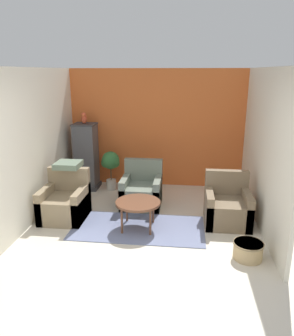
{
  "coord_description": "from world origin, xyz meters",
  "views": [
    {
      "loc": [
        0.64,
        -3.65,
        2.51
      ],
      "look_at": [
        0.0,
        1.75,
        0.9
      ],
      "focal_mm": 35.0,
      "sensor_mm": 36.0,
      "label": 1
    }
  ],
  "objects": [
    {
      "name": "area_rug",
      "position": [
        -0.09,
        1.25,
        0.01
      ],
      "size": [
        2.19,
        1.11,
        0.01
      ],
      "color": "slate",
      "rests_on": "ground_plane"
    },
    {
      "name": "ground_plane",
      "position": [
        0.0,
        0.0,
        0.0
      ],
      "size": [
        20.0,
        20.0,
        0.0
      ],
      "primitive_type": "plane",
      "color": "beige",
      "rests_on": "ground"
    },
    {
      "name": "throw_pillow",
      "position": [
        -1.43,
        1.77,
        0.91
      ],
      "size": [
        0.44,
        0.44,
        0.1
      ],
      "color": "slate",
      "rests_on": "armchair_left"
    },
    {
      "name": "armchair_middle",
      "position": [
        -0.16,
        2.24,
        0.28
      ],
      "size": [
        0.75,
        0.78,
        0.86
      ],
      "color": "slate",
      "rests_on": "ground_plane"
    },
    {
      "name": "armchair_left",
      "position": [
        -1.43,
        1.49,
        0.28
      ],
      "size": [
        0.75,
        0.78,
        0.86
      ],
      "color": "#8E7A5B",
      "rests_on": "ground_plane"
    },
    {
      "name": "birdcage",
      "position": [
        -1.5,
        3.08,
        0.71
      ],
      "size": [
        0.52,
        0.52,
        1.44
      ],
      "color": "#353539",
      "rests_on": "ground_plane"
    },
    {
      "name": "parrot",
      "position": [
        -1.5,
        3.08,
        1.56
      ],
      "size": [
        0.11,
        0.2,
        0.24
      ],
      "color": "#D14C2D",
      "rests_on": "birdcage"
    },
    {
      "name": "wall_back_accent",
      "position": [
        0.0,
        3.52,
        1.29
      ],
      "size": [
        3.93,
        0.06,
        2.58
      ],
      "color": "orange",
      "rests_on": "ground_plane"
    },
    {
      "name": "wall_right",
      "position": [
        1.94,
        1.75,
        1.29
      ],
      "size": [
        0.06,
        3.49,
        2.58
      ],
      "color": "silver",
      "rests_on": "ground_plane"
    },
    {
      "name": "armchair_right",
      "position": [
        1.39,
        1.64,
        0.28
      ],
      "size": [
        0.75,
        0.78,
        0.86
      ],
      "color": "#7A664C",
      "rests_on": "ground_plane"
    },
    {
      "name": "wicker_basket",
      "position": [
        1.56,
        0.52,
        0.13
      ],
      "size": [
        0.42,
        0.42,
        0.24
      ],
      "color": "tan",
      "rests_on": "ground_plane"
    },
    {
      "name": "wall_left",
      "position": [
        -1.94,
        1.75,
        1.29
      ],
      "size": [
        0.06,
        3.49,
        2.58
      ],
      "color": "silver",
      "rests_on": "ground_plane"
    },
    {
      "name": "potted_plant",
      "position": [
        -0.95,
        3.05,
        0.59
      ],
      "size": [
        0.42,
        0.38,
        0.85
      ],
      "color": "beige",
      "rests_on": "ground_plane"
    },
    {
      "name": "coffee_table",
      "position": [
        -0.09,
        1.25,
        0.43
      ],
      "size": [
        0.74,
        0.74,
        0.48
      ],
      "color": "brown",
      "rests_on": "ground_plane"
    }
  ]
}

